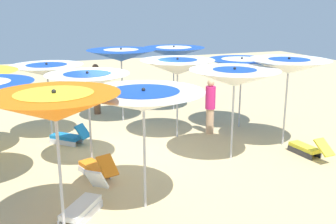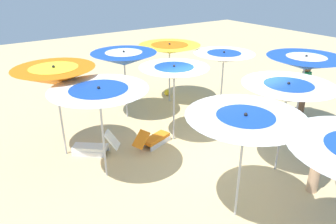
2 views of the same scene
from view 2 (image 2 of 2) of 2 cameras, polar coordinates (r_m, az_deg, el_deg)
ground at (r=9.11m, az=8.73°, el=-7.09°), size 37.17×37.17×0.04m
beach_umbrella_3 at (r=5.94m, az=13.51°, el=-2.38°), size 2.18×2.18×2.33m
beach_umbrella_4 at (r=7.82m, az=20.54°, el=3.24°), size 2.11×2.11×2.34m
beach_umbrella_5 at (r=10.11m, az=23.32°, el=8.05°), size 2.22×2.22×2.44m
beach_umbrella_6 at (r=7.21m, az=-12.17°, el=2.77°), size 2.20×2.20×2.33m
beach_umbrella_7 at (r=8.80m, az=1.09°, el=7.06°), size 1.93×1.93×2.30m
beach_umbrella_8 at (r=10.92m, az=9.93°, el=9.56°), size 2.03×2.03×2.20m
beach_umbrella_9 at (r=8.44m, az=-19.58°, el=6.10°), size 2.02×2.02×2.52m
beach_umbrella_10 at (r=10.44m, az=-7.85°, el=9.43°), size 2.11×2.11×2.32m
beach_umbrella_11 at (r=11.74m, az=0.28°, el=11.21°), size 2.23×2.23×2.26m
lounger_0 at (r=9.19m, az=-2.62°, el=-4.84°), size 0.72×1.32×0.62m
lounger_1 at (r=10.74m, az=7.74°, el=-0.61°), size 1.09×1.07×0.60m
lounger_3 at (r=9.02m, az=-13.04°, el=-6.05°), size 1.10×1.22×0.70m
beachgoer_0 at (r=7.80m, az=25.26°, el=-7.54°), size 0.30×0.30×1.65m
beachgoer_1 at (r=11.78m, az=23.13°, el=3.72°), size 0.30×0.30×1.79m
beach_ball at (r=12.89m, az=-0.14°, el=3.52°), size 0.25×0.25×0.25m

